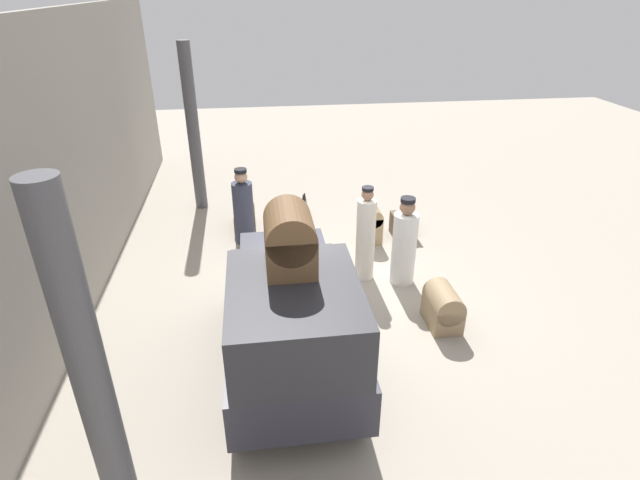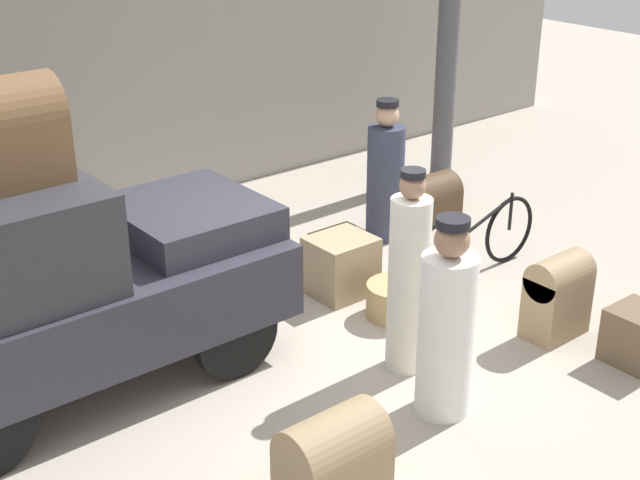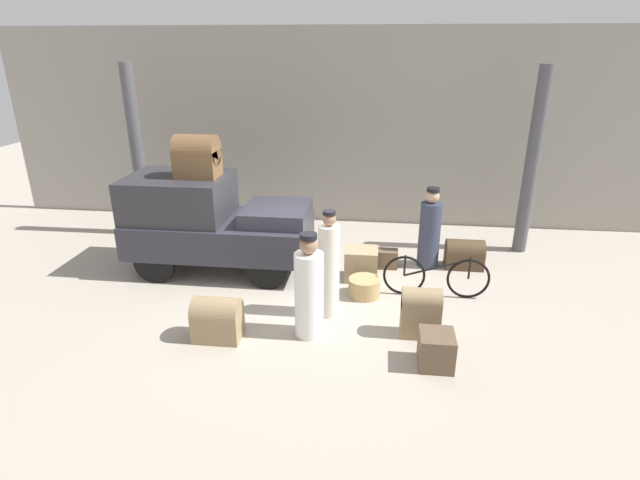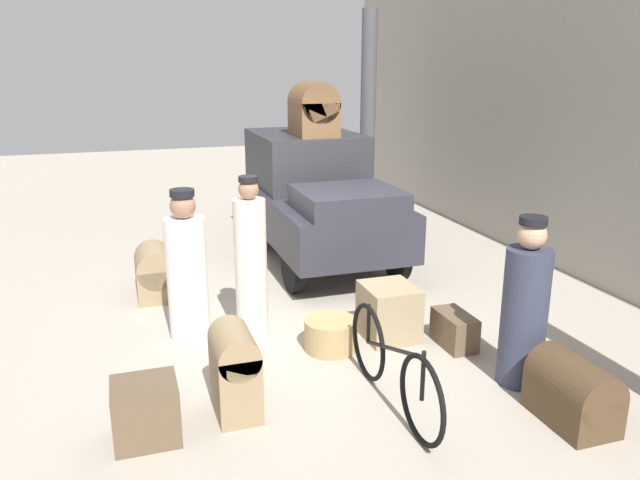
{
  "view_description": "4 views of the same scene",
  "coord_description": "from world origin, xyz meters",
  "px_view_note": "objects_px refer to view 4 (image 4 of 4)",
  "views": [
    {
      "loc": [
        -7.22,
        1.21,
        4.81
      ],
      "look_at": [
        0.2,
        0.2,
        0.95
      ],
      "focal_mm": 28.0,
      "sensor_mm": 36.0,
      "label": 1
    },
    {
      "loc": [
        -4.22,
        -5.26,
        4.04
      ],
      "look_at": [
        0.2,
        0.2,
        0.95
      ],
      "focal_mm": 50.0,
      "sensor_mm": 36.0,
      "label": 2
    },
    {
      "loc": [
        1.18,
        -7.74,
        4.1
      ],
      "look_at": [
        0.2,
        0.2,
        0.95
      ],
      "focal_mm": 28.0,
      "sensor_mm": 36.0,
      "label": 3
    },
    {
      "loc": [
        6.58,
        -1.9,
        2.9
      ],
      "look_at": [
        0.2,
        0.2,
        0.95
      ],
      "focal_mm": 35.0,
      "sensor_mm": 36.0,
      "label": 4
    }
  ],
  "objects_px": {
    "trunk_on_truck_roof": "(314,110)",
    "conductor_in_dark_uniform": "(251,265)",
    "porter_carrying_trunk": "(525,310)",
    "truck": "(317,195)",
    "wicker_basket": "(331,334)",
    "trunk_umber_medium": "(146,411)",
    "porter_lifting_near_truck": "(187,272)",
    "trunk_large_brown": "(235,368)",
    "suitcase_tan_flat": "(389,312)",
    "bicycle": "(392,367)",
    "trunk_wicker_pale": "(454,330)",
    "suitcase_black_upright": "(155,272)",
    "trunk_barrel_dark": "(573,392)"
  },
  "relations": [
    {
      "from": "bicycle",
      "to": "trunk_large_brown",
      "type": "height_order",
      "value": "bicycle"
    },
    {
      "from": "wicker_basket",
      "to": "porter_carrying_trunk",
      "type": "xyz_separation_m",
      "value": [
        1.19,
        1.44,
        0.55
      ]
    },
    {
      "from": "porter_lifting_near_truck",
      "to": "wicker_basket",
      "type": "bearing_deg",
      "value": 60.15
    },
    {
      "from": "suitcase_tan_flat",
      "to": "trunk_large_brown",
      "type": "bearing_deg",
      "value": -62.43
    },
    {
      "from": "trunk_barrel_dark",
      "to": "trunk_umber_medium",
      "type": "distance_m",
      "value": 3.46
    },
    {
      "from": "trunk_large_brown",
      "to": "porter_carrying_trunk",
      "type": "bearing_deg",
      "value": 83.19
    },
    {
      "from": "truck",
      "to": "wicker_basket",
      "type": "distance_m",
      "value": 3.19
    },
    {
      "from": "bicycle",
      "to": "conductor_in_dark_uniform",
      "type": "bearing_deg",
      "value": -154.72
    },
    {
      "from": "conductor_in_dark_uniform",
      "to": "trunk_large_brown",
      "type": "distance_m",
      "value": 1.55
    },
    {
      "from": "wicker_basket",
      "to": "trunk_large_brown",
      "type": "distance_m",
      "value": 1.48
    },
    {
      "from": "truck",
      "to": "bicycle",
      "type": "bearing_deg",
      "value": -9.19
    },
    {
      "from": "bicycle",
      "to": "trunk_wicker_pale",
      "type": "height_order",
      "value": "bicycle"
    },
    {
      "from": "porter_carrying_trunk",
      "to": "trunk_on_truck_roof",
      "type": "height_order",
      "value": "trunk_on_truck_roof"
    },
    {
      "from": "trunk_wicker_pale",
      "to": "suitcase_tan_flat",
      "type": "distance_m",
      "value": 0.71
    },
    {
      "from": "bicycle",
      "to": "porter_lifting_near_truck",
      "type": "xyz_separation_m",
      "value": [
        -1.99,
        -1.48,
        0.36
      ]
    },
    {
      "from": "trunk_large_brown",
      "to": "suitcase_black_upright",
      "type": "bearing_deg",
      "value": -171.33
    },
    {
      "from": "trunk_large_brown",
      "to": "suitcase_black_upright",
      "type": "distance_m",
      "value": 3.02
    },
    {
      "from": "suitcase_tan_flat",
      "to": "trunk_on_truck_roof",
      "type": "bearing_deg",
      "value": 177.71
    },
    {
      "from": "trunk_barrel_dark",
      "to": "trunk_on_truck_roof",
      "type": "xyz_separation_m",
      "value": [
        -5.02,
        -0.64,
        1.94
      ]
    },
    {
      "from": "trunk_wicker_pale",
      "to": "suitcase_black_upright",
      "type": "distance_m",
      "value": 3.77
    },
    {
      "from": "suitcase_black_upright",
      "to": "trunk_umber_medium",
      "type": "distance_m",
      "value": 3.17
    },
    {
      "from": "suitcase_tan_flat",
      "to": "suitcase_black_upright",
      "type": "distance_m",
      "value": 3.06
    },
    {
      "from": "truck",
      "to": "trunk_large_brown",
      "type": "bearing_deg",
      "value": -27.08
    },
    {
      "from": "porter_carrying_trunk",
      "to": "trunk_large_brown",
      "type": "bearing_deg",
      "value": -96.81
    },
    {
      "from": "porter_carrying_trunk",
      "to": "suitcase_tan_flat",
      "type": "distance_m",
      "value": 1.54
    },
    {
      "from": "suitcase_tan_flat",
      "to": "trunk_umber_medium",
      "type": "xyz_separation_m",
      "value": [
        1.13,
        -2.6,
        -0.05
      ]
    },
    {
      "from": "conductor_in_dark_uniform",
      "to": "trunk_umber_medium",
      "type": "xyz_separation_m",
      "value": [
        1.6,
        -1.2,
        -0.58
      ]
    },
    {
      "from": "trunk_on_truck_roof",
      "to": "conductor_in_dark_uniform",
      "type": "bearing_deg",
      "value": -30.47
    },
    {
      "from": "trunk_on_truck_roof",
      "to": "suitcase_tan_flat",
      "type": "bearing_deg",
      "value": -2.29
    },
    {
      "from": "porter_carrying_trunk",
      "to": "suitcase_black_upright",
      "type": "distance_m",
      "value": 4.51
    },
    {
      "from": "porter_carrying_trunk",
      "to": "trunk_on_truck_roof",
      "type": "xyz_separation_m",
      "value": [
        -4.31,
        -0.63,
        1.49
      ]
    },
    {
      "from": "bicycle",
      "to": "conductor_in_dark_uniform",
      "type": "height_order",
      "value": "conductor_in_dark_uniform"
    },
    {
      "from": "wicker_basket",
      "to": "trunk_wicker_pale",
      "type": "distance_m",
      "value": 1.3
    },
    {
      "from": "porter_lifting_near_truck",
      "to": "porter_carrying_trunk",
      "type": "xyz_separation_m",
      "value": [
        1.96,
        2.79,
        -0.02
      ]
    },
    {
      "from": "trunk_large_brown",
      "to": "trunk_on_truck_roof",
      "type": "height_order",
      "value": "trunk_on_truck_roof"
    },
    {
      "from": "bicycle",
      "to": "trunk_wicker_pale",
      "type": "xyz_separation_m",
      "value": [
        -0.89,
        1.12,
        -0.2
      ]
    },
    {
      "from": "porter_carrying_trunk",
      "to": "bicycle",
      "type": "bearing_deg",
      "value": -88.66
    },
    {
      "from": "truck",
      "to": "trunk_on_truck_roof",
      "type": "relative_size",
      "value": 4.39
    },
    {
      "from": "porter_lifting_near_truck",
      "to": "porter_carrying_trunk",
      "type": "distance_m",
      "value": 3.41
    },
    {
      "from": "bicycle",
      "to": "trunk_on_truck_roof",
      "type": "xyz_separation_m",
      "value": [
        -4.34,
        0.68,
        1.83
      ]
    },
    {
      "from": "truck",
      "to": "conductor_in_dark_uniform",
      "type": "bearing_deg",
      "value": -31.97
    },
    {
      "from": "truck",
      "to": "trunk_wicker_pale",
      "type": "bearing_deg",
      "value": 7.68
    },
    {
      "from": "wicker_basket",
      "to": "suitcase_black_upright",
      "type": "xyz_separation_m",
      "value": [
        -2.11,
        -1.61,
        0.16
      ]
    },
    {
      "from": "porter_carrying_trunk",
      "to": "trunk_on_truck_roof",
      "type": "relative_size",
      "value": 2.06
    },
    {
      "from": "porter_carrying_trunk",
      "to": "trunk_umber_medium",
      "type": "relative_size",
      "value": 3.14
    },
    {
      "from": "conductor_in_dark_uniform",
      "to": "suitcase_tan_flat",
      "type": "distance_m",
      "value": 1.56
    },
    {
      "from": "trunk_wicker_pale",
      "to": "wicker_basket",
      "type": "bearing_deg",
      "value": -104.58
    },
    {
      "from": "porter_carrying_trunk",
      "to": "trunk_wicker_pale",
      "type": "height_order",
      "value": "porter_carrying_trunk"
    },
    {
      "from": "trunk_large_brown",
      "to": "trunk_umber_medium",
      "type": "distance_m",
      "value": 0.78
    },
    {
      "from": "trunk_barrel_dark",
      "to": "trunk_umber_medium",
      "type": "height_order",
      "value": "trunk_barrel_dark"
    }
  ]
}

